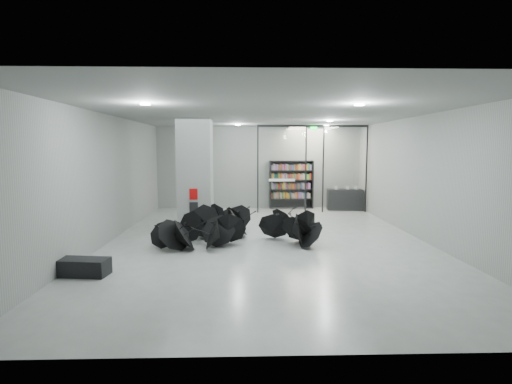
{
  "coord_description": "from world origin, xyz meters",
  "views": [
    {
      "loc": [
        -0.7,
        -12.25,
        2.95
      ],
      "look_at": [
        -0.3,
        1.5,
        1.4
      ],
      "focal_mm": 27.35,
      "sensor_mm": 36.0,
      "label": 1
    }
  ],
  "objects_px": {
    "column": "(195,174)",
    "bench": "(82,267)",
    "bookshelf": "(291,185)",
    "umbrella_cluster": "(233,230)",
    "shop_counter": "(345,200)"
  },
  "relations": [
    {
      "from": "bench",
      "to": "umbrella_cluster",
      "type": "bearing_deg",
      "value": 52.31
    },
    {
      "from": "bench",
      "to": "bookshelf",
      "type": "xyz_separation_m",
      "value": [
        6.09,
        10.07,
        0.98
      ]
    },
    {
      "from": "column",
      "to": "umbrella_cluster",
      "type": "distance_m",
      "value": 2.89
    },
    {
      "from": "bench",
      "to": "bookshelf",
      "type": "bearing_deg",
      "value": 65.93
    },
    {
      "from": "umbrella_cluster",
      "to": "bookshelf",
      "type": "bearing_deg",
      "value": 68.09
    },
    {
      "from": "bench",
      "to": "shop_counter",
      "type": "relative_size",
      "value": 0.73
    },
    {
      "from": "bench",
      "to": "shop_counter",
      "type": "height_order",
      "value": "shop_counter"
    },
    {
      "from": "column",
      "to": "bench",
      "type": "relative_size",
      "value": 3.27
    },
    {
      "from": "bench",
      "to": "umbrella_cluster",
      "type": "distance_m",
      "value": 4.87
    },
    {
      "from": "column",
      "to": "umbrella_cluster",
      "type": "bearing_deg",
      "value": -52.47
    },
    {
      "from": "column",
      "to": "shop_counter",
      "type": "relative_size",
      "value": 2.4
    },
    {
      "from": "column",
      "to": "bench",
      "type": "height_order",
      "value": "column"
    },
    {
      "from": "bookshelf",
      "to": "shop_counter",
      "type": "distance_m",
      "value": 2.68
    },
    {
      "from": "bookshelf",
      "to": "shop_counter",
      "type": "bearing_deg",
      "value": -16.65
    },
    {
      "from": "bookshelf",
      "to": "umbrella_cluster",
      "type": "distance_m",
      "value": 7.18
    }
  ]
}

